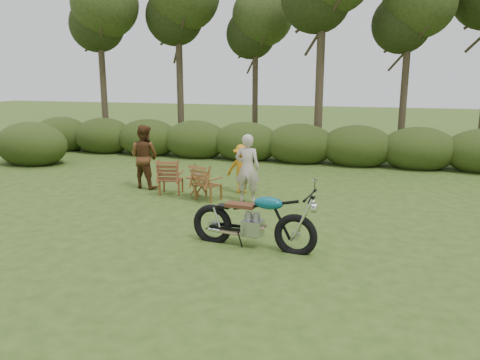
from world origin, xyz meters
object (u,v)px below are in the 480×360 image
(side_table, at_px, (198,187))
(child, at_px, (242,193))
(cup, at_px, (198,175))
(lawn_chair_right, at_px, (208,199))
(lawn_chair_left, at_px, (172,194))
(adult_a, at_px, (247,202))
(motorcycle, at_px, (252,247))
(adult_b, at_px, (146,188))

(side_table, height_order, child, child)
(cup, bearing_deg, lawn_chair_right, -21.81)
(lawn_chair_left, height_order, adult_a, adult_a)
(motorcycle, distance_m, adult_b, 5.41)
(lawn_chair_right, bearing_deg, lawn_chair_left, 5.77)
(lawn_chair_left, relative_size, child, 0.72)
(lawn_chair_left, height_order, child, child)
(lawn_chair_right, height_order, cup, cup)
(lawn_chair_right, relative_size, adult_b, 0.52)
(side_table, xyz_separation_m, cup, (-0.01, -0.00, 0.31))
(side_table, bearing_deg, lawn_chair_left, 170.44)
(adult_b, bearing_deg, side_table, 171.67)
(adult_b, bearing_deg, adult_a, 177.35)
(motorcycle, distance_m, child, 4.03)
(lawn_chair_right, relative_size, lawn_chair_left, 0.97)
(side_table, bearing_deg, child, 40.11)
(cup, height_order, adult_b, adult_b)
(motorcycle, distance_m, lawn_chair_left, 4.40)
(motorcycle, relative_size, lawn_chair_right, 2.48)
(adult_a, bearing_deg, side_table, -4.77)
(motorcycle, height_order, cup, motorcycle)
(lawn_chair_left, bearing_deg, motorcycle, 123.71)
(motorcycle, bearing_deg, lawn_chair_right, 129.40)
(lawn_chair_right, bearing_deg, adult_b, 0.73)
(adult_a, height_order, adult_b, adult_b)
(lawn_chair_right, bearing_deg, motorcycle, 142.75)
(motorcycle, distance_m, adult_a, 3.07)
(side_table, bearing_deg, adult_a, -3.90)
(motorcycle, height_order, child, child)
(adult_a, relative_size, adult_b, 0.97)
(side_table, distance_m, adult_b, 1.91)
(lawn_chair_right, xyz_separation_m, adult_a, (1.01, 0.04, 0.00))
(motorcycle, xyz_separation_m, lawn_chair_left, (-3.06, 3.16, 0.00))
(side_table, distance_m, cup, 0.31)
(adult_b, distance_m, child, 2.75)
(adult_a, bearing_deg, cup, -4.63)
(lawn_chair_right, height_order, lawn_chair_left, lawn_chair_left)
(lawn_chair_right, height_order, adult_a, adult_a)
(lawn_chair_right, distance_m, adult_b, 2.24)
(motorcycle, relative_size, lawn_chair_left, 2.42)
(adult_a, bearing_deg, adult_b, -12.88)
(motorcycle, xyz_separation_m, side_table, (-2.24, 3.03, 0.27))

